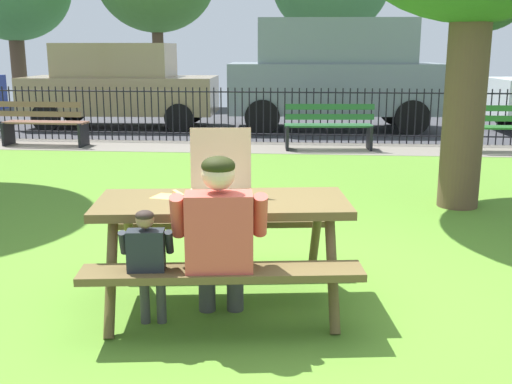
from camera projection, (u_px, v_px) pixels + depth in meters
ground at (293, 227)px, 6.51m from camera, size 28.00×11.82×0.02m
cobblestone_walkway at (301, 148)px, 11.56m from camera, size 28.00×1.40×0.01m
street_asphalt at (305, 122)px, 15.77m from camera, size 28.00×7.28×0.01m
picnic_table_foreground at (223, 223)px, 4.46m from camera, size 1.98×1.70×0.79m
pizza_box_open at (221, 183)px, 4.40m from camera, size 0.50×0.52×0.50m
pizza_slice_on_table at (169, 195)px, 4.53m from camera, size 0.27×0.26×0.02m
adult_at_table at (219, 236)px, 3.95m from camera, size 0.63×0.63×1.19m
child_at_table at (148, 259)px, 3.94m from camera, size 0.35×0.35×0.85m
iron_fence_streetside at (303, 115)px, 12.11m from camera, size 18.58×0.03×1.07m
park_bench_left at (44, 124)px, 11.76m from camera, size 1.61×0.51×0.85m
park_bench_center at (329, 127)px, 11.28m from camera, size 1.63×0.59×0.85m
park_bench_right at (512, 129)px, 11.00m from camera, size 1.61×0.48×0.85m
parked_car_left at (120, 84)px, 14.39m from camera, size 4.47×2.06×1.94m
parked_car_center at (334, 72)px, 13.89m from camera, size 4.80×2.29×2.46m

